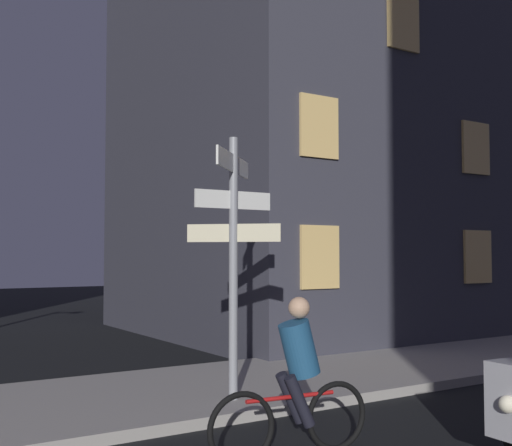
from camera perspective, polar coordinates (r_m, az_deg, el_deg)
name	(u,v)px	position (r m, az deg, el deg)	size (l,w,h in m)	color
sidewalk_kerb	(203,390)	(9.66, -4.72, -14.61)	(40.00, 3.34, 0.14)	#9E9991
signpost	(233,241)	(8.51, -2.03, -1.60)	(1.16, 1.15, 3.47)	gray
cyclist	(295,383)	(6.67, 3.51, -14.01)	(1.82, 0.36, 1.61)	black
building_right_block	(317,9)	(19.04, 5.43, 18.48)	(9.11, 8.83, 17.93)	#383842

